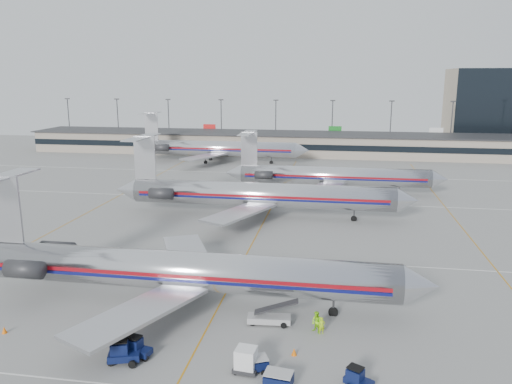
% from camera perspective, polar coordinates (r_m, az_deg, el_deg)
% --- Properties ---
extents(ground, '(260.00, 260.00, 0.00)m').
position_cam_1_polar(ground, '(54.36, -3.23, -11.03)').
color(ground, gray).
rests_on(ground, ground).
extents(apron_markings, '(160.00, 0.15, 0.02)m').
position_cam_1_polar(apron_markings, '(63.44, -1.26, -7.42)').
color(apron_markings, silver).
rests_on(apron_markings, ground).
extents(terminal, '(162.00, 17.00, 6.25)m').
position_cam_1_polar(terminal, '(148.05, 5.04, 5.53)').
color(terminal, gray).
rests_on(terminal, ground).
extents(light_mast_row, '(163.60, 0.40, 15.28)m').
position_cam_1_polar(light_mast_row, '(161.39, 5.47, 8.07)').
color(light_mast_row, '#38383D').
rests_on(light_mast_row, ground).
extents(distant_building, '(30.00, 20.00, 25.00)m').
position_cam_1_polar(distant_building, '(183.91, 25.76, 8.68)').
color(distant_building, tan).
rests_on(distant_building, ground).
extents(jet_foreground, '(48.02, 28.27, 12.57)m').
position_cam_1_polar(jet_foreground, '(50.21, -9.08, -8.75)').
color(jet_foreground, silver).
rests_on(jet_foreground, ground).
extents(jet_second_row, '(49.29, 29.02, 12.90)m').
position_cam_1_polar(jet_second_row, '(80.33, -0.09, -0.26)').
color(jet_second_row, silver).
rests_on(jet_second_row, ground).
extents(jet_third_row, '(43.04, 26.48, 11.77)m').
position_cam_1_polar(jet_third_row, '(98.46, 8.36, 1.87)').
color(jet_third_row, silver).
rests_on(jet_third_row, ground).
extents(jet_back_row, '(47.93, 29.48, 13.11)m').
position_cam_1_polar(jet_back_row, '(133.51, -4.63, 5.02)').
color(jet_back_row, silver).
rests_on(jet_back_row, ground).
extents(tug_left, '(2.69, 1.85, 1.99)m').
position_cam_1_polar(tug_left, '(42.62, -15.05, -17.31)').
color(tug_left, '#0A133A').
rests_on(tug_left, ground).
extents(tug_center, '(2.40, 1.55, 1.80)m').
position_cam_1_polar(tug_center, '(43.21, -13.54, -16.91)').
color(tug_center, '#0A133A').
rests_on(tug_center, ground).
extents(tug_right, '(2.30, 1.92, 1.68)m').
position_cam_1_polar(tug_right, '(39.29, 11.48, -20.17)').
color(tug_right, '#0A133A').
rests_on(tug_right, ground).
extents(cart_inner, '(2.25, 1.94, 1.07)m').
position_cam_1_polar(cart_inner, '(40.61, -0.07, -19.01)').
color(cart_inner, '#0A133A').
rests_on(cart_inner, ground).
extents(cart_outer, '(2.21, 1.66, 1.16)m').
position_cam_1_polar(cart_outer, '(38.83, 2.60, -20.60)').
color(cart_outer, '#0A133A').
rests_on(cart_outer, ground).
extents(uld_container, '(2.00, 1.73, 1.95)m').
position_cam_1_polar(uld_container, '(40.27, -1.15, -18.63)').
color(uld_container, '#2D2D30').
rests_on(uld_container, ground).
extents(belt_loader, '(4.71, 1.74, 2.46)m').
position_cam_1_polar(belt_loader, '(47.07, 1.61, -14.12)').
color(belt_loader, '#9F9F9F').
rests_on(belt_loader, ground).
extents(ramp_worker_near, '(0.66, 0.54, 1.56)m').
position_cam_1_polar(ramp_worker_near, '(45.74, 7.52, -14.91)').
color(ramp_worker_near, '#A4D313').
rests_on(ramp_worker_near, ground).
extents(ramp_worker_far, '(1.22, 1.18, 1.97)m').
position_cam_1_polar(ramp_worker_far, '(45.82, 6.94, -14.55)').
color(ramp_worker_far, '#92EB16').
rests_on(ramp_worker_far, ground).
extents(cone_right, '(0.46, 0.46, 0.61)m').
position_cam_1_polar(cone_right, '(42.69, 4.38, -17.75)').
color(cone_right, orange).
rests_on(cone_right, ground).
extents(cone_left, '(0.55, 0.55, 0.62)m').
position_cam_1_polar(cone_left, '(50.84, -26.83, -13.89)').
color(cone_left, orange).
rests_on(cone_left, ground).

